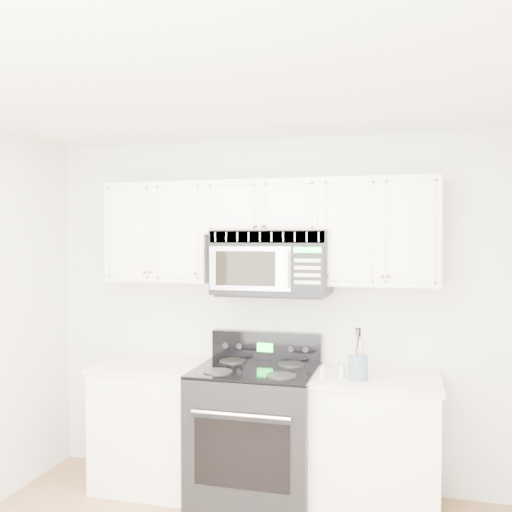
% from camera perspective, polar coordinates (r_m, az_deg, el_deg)
% --- Properties ---
extents(room, '(3.51, 3.51, 2.61)m').
position_cam_1_polar(room, '(2.71, -7.12, -10.01)').
color(room, olive).
rests_on(room, ground).
extents(base_cabinet_left, '(0.86, 0.65, 0.92)m').
position_cam_1_polar(base_cabinet_left, '(4.52, -9.81, -16.60)').
color(base_cabinet_left, white).
rests_on(base_cabinet_left, ground).
extents(base_cabinet_right, '(0.86, 0.65, 0.92)m').
position_cam_1_polar(base_cabinet_right, '(4.16, 11.82, -18.30)').
color(base_cabinet_right, white).
rests_on(base_cabinet_right, ground).
extents(range, '(0.84, 0.76, 1.14)m').
position_cam_1_polar(range, '(4.22, -0.02, -17.11)').
color(range, black).
rests_on(range, ground).
extents(upper_cabinets, '(2.44, 0.37, 0.75)m').
position_cam_1_polar(upper_cabinets, '(4.17, 1.00, 2.93)').
color(upper_cabinets, white).
rests_on(upper_cabinets, ground).
extents(microwave, '(0.83, 0.47, 0.46)m').
position_cam_1_polar(microwave, '(4.11, 1.65, -0.60)').
color(microwave, black).
rests_on(microwave, ground).
extents(utensil_crock, '(0.13, 0.13, 0.34)m').
position_cam_1_polar(utensil_crock, '(3.87, 10.19, -10.87)').
color(utensil_crock, slate).
rests_on(utensil_crock, base_cabinet_right).
extents(shaker_salt, '(0.04, 0.04, 0.10)m').
position_cam_1_polar(shaker_salt, '(3.91, 8.55, -11.22)').
color(shaker_salt, silver).
rests_on(shaker_salt, base_cabinet_right).
extents(shaker_pepper, '(0.04, 0.04, 0.09)m').
position_cam_1_polar(shaker_pepper, '(3.89, 6.65, -11.39)').
color(shaker_pepper, silver).
rests_on(shaker_pepper, base_cabinet_right).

